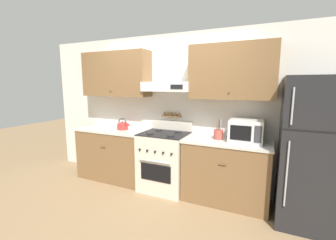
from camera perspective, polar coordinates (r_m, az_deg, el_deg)
name	(u,v)px	position (r m, az deg, el deg)	size (l,w,h in m)	color
ground_plane	(157,196)	(3.70, -2.90, -18.74)	(16.00, 16.00, 0.00)	#937551
wall_back	(170,97)	(3.80, 0.61, 5.90)	(5.20, 0.46, 2.55)	silver
counter_left	(115,154)	(4.30, -13.42, -8.29)	(1.32, 0.62, 0.92)	brown
counter_right	(226,171)	(3.49, 14.50, -12.45)	(1.23, 0.62, 0.92)	brown
stove_range	(165,161)	(3.74, -0.89, -10.37)	(0.75, 0.67, 1.10)	beige
refrigerator	(309,152)	(3.26, 32.27, -6.85)	(0.67, 0.78, 1.82)	#232326
tea_kettle	(123,126)	(4.11, -11.46, -1.39)	(0.25, 0.19, 0.20)	red
microwave	(246,131)	(3.35, 19.26, -2.57)	(0.45, 0.39, 0.31)	white
utensil_crock	(218,134)	(3.40, 12.68, -3.51)	(0.14, 0.14, 0.30)	#B24C42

